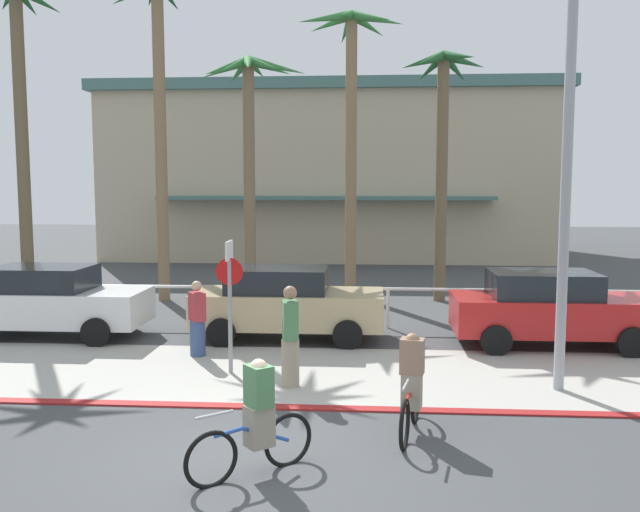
{
  "coord_description": "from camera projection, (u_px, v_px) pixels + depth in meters",
  "views": [
    {
      "loc": [
        1.71,
        -8.48,
        3.64
      ],
      "look_at": [
        0.68,
        6.0,
        2.09
      ],
      "focal_mm": 38.22,
      "sensor_mm": 36.0,
      "label": 1
    }
  ],
  "objects": [
    {
      "name": "palm_tree_6",
      "position": [
        443.0,
        123.0,
        20.62
      ],
      "size": [
        2.58,
        3.26,
        7.61
      ],
      "color": "brown",
      "rests_on": "ground"
    },
    {
      "name": "car_white_1",
      "position": [
        50.0,
        301.0,
        16.13
      ],
      "size": [
        4.4,
        2.02,
        1.69
      ],
      "color": "white",
      "rests_on": "ground"
    },
    {
      "name": "cyclist_red_0",
      "position": [
        411.0,
        386.0,
        9.93
      ],
      "size": [
        0.43,
        1.8,
        1.5
      ],
      "color": "black",
      "rests_on": "ground"
    },
    {
      "name": "rail_fence",
      "position": [
        300.0,
        294.0,
        17.26
      ],
      "size": [
        26.65,
        0.08,
        1.04
      ],
      "color": "white",
      "rests_on": "ground"
    },
    {
      "name": "stop_sign_bike_lane",
      "position": [
        230.0,
        287.0,
        12.89
      ],
      "size": [
        0.52,
        0.56,
        2.56
      ],
      "color": "gray",
      "rests_on": "ground"
    },
    {
      "name": "pedestrian_1",
      "position": [
        290.0,
        340.0,
        12.11
      ],
      "size": [
        0.38,
        0.45,
        1.84
      ],
      "color": "gray",
      "rests_on": "ground"
    },
    {
      "name": "palm_tree_4",
      "position": [
        249.0,
        113.0,
        21.02
      ],
      "size": [
        3.5,
        3.47,
        7.54
      ],
      "color": "#756047",
      "rests_on": "ground"
    },
    {
      "name": "curb_paint",
      "position": [
        262.0,
        407.0,
        11.1
      ],
      "size": [
        44.0,
        0.24,
        0.03
      ],
      "primitive_type": "cube",
      "color": "maroon",
      "rests_on": "ground"
    },
    {
      "name": "cyclist_blue_1",
      "position": [
        256.0,
        420.0,
        8.5
      ],
      "size": [
        1.45,
        1.2,
        1.5
      ],
      "color": "black",
      "rests_on": "ground"
    },
    {
      "name": "streetlight_curb",
      "position": [
        572.0,
        145.0,
        11.33
      ],
      "size": [
        0.24,
        2.54,
        7.5
      ],
      "color": "#9EA0A5",
      "rests_on": "ground"
    },
    {
      "name": "palm_tree_2",
      "position": [
        19.0,
        73.0,
        19.34
      ],
      "size": [
        3.18,
        2.62,
        9.28
      ],
      "color": "brown",
      "rests_on": "ground"
    },
    {
      "name": "palm_tree_3",
      "position": [
        159.0,
        61.0,
        20.48
      ],
      "size": [
        3.28,
        3.44,
        9.77
      ],
      "color": "#846B4C",
      "rests_on": "ground"
    },
    {
      "name": "pedestrian_0",
      "position": [
        197.0,
        322.0,
        14.29
      ],
      "size": [
        0.44,
        0.48,
        1.61
      ],
      "color": "#384C7A",
      "rests_on": "ground"
    },
    {
      "name": "sidewalk_strip",
      "position": [
        278.0,
        373.0,
        13.08
      ],
      "size": [
        44.0,
        4.0,
        0.02
      ],
      "primitive_type": "cube",
      "color": "#ADAAA0",
      "rests_on": "ground"
    },
    {
      "name": "building_backdrop",
      "position": [
        332.0,
        173.0,
        35.67
      ],
      "size": [
        21.79,
        12.23,
        8.3
      ],
      "color": "#BCAD8E",
      "rests_on": "ground"
    },
    {
      "name": "car_tan_2",
      "position": [
        286.0,
        302.0,
        15.89
      ],
      "size": [
        4.4,
        2.02,
        1.69
      ],
      "color": "tan",
      "rests_on": "ground"
    },
    {
      "name": "car_red_3",
      "position": [
        551.0,
        308.0,
        15.16
      ],
      "size": [
        4.4,
        2.02,
        1.69
      ],
      "color": "red",
      "rests_on": "ground"
    },
    {
      "name": "palm_tree_5",
      "position": [
        352.0,
        89.0,
        21.39
      ],
      "size": [
        3.36,
        3.34,
        9.01
      ],
      "color": "#846B4C",
      "rests_on": "ground"
    },
    {
      "name": "ground_plane",
      "position": [
        306.0,
        315.0,
        18.83
      ],
      "size": [
        80.0,
        80.0,
        0.0
      ],
      "primitive_type": "plane",
      "color": "#424447"
    }
  ]
}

